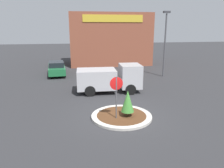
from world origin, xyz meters
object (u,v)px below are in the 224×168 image
at_px(light_pole, 165,39).
at_px(utility_truck, 110,78).
at_px(stop_sign, 116,90).
at_px(parked_sedan_green, 57,68).

bearing_deg(light_pole, utility_truck, -144.69).
height_order(stop_sign, parked_sedan_green, stop_sign).
distance_m(parked_sedan_green, light_pole, 12.02).
distance_m(stop_sign, light_pole, 12.71).
height_order(utility_truck, parked_sedan_green, utility_truck).
bearing_deg(utility_truck, stop_sign, -93.17).
relative_size(parked_sedan_green, light_pole, 0.71).
relative_size(utility_truck, light_pole, 0.77).
distance_m(stop_sign, utility_truck, 5.66).
xyz_separation_m(stop_sign, light_pole, (7.17, 10.28, 2.14)).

